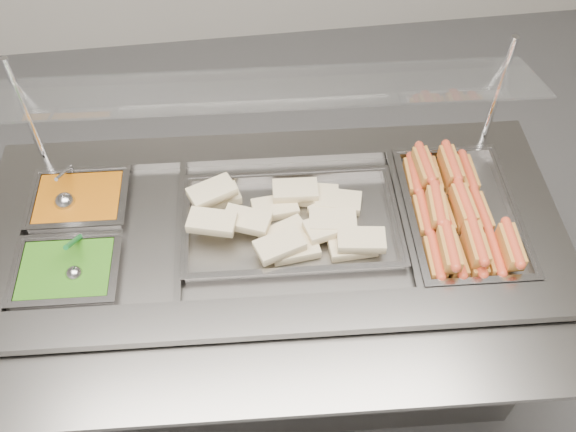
{
  "coord_description": "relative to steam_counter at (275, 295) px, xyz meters",
  "views": [
    {
      "loc": [
        -0.06,
        -0.69,
        2.24
      ],
      "look_at": [
        0.1,
        0.46,
        0.82
      ],
      "focal_mm": 40.0,
      "sensor_mm": 36.0,
      "label": 1
    }
  ],
  "objects": [
    {
      "name": "pan_beans",
      "position": [
        -0.56,
        0.17,
        0.36
      ],
      "size": [
        0.28,
        0.23,
        0.09
      ],
      "color": "#969393",
      "rests_on": "steam_counter"
    },
    {
      "name": "sneeze_guard",
      "position": [
        0.01,
        0.19,
        0.72
      ],
      "size": [
        1.48,
        0.35,
        0.39
      ],
      "color": "silver",
      "rests_on": "steam_counter"
    },
    {
      "name": "serving_spoon",
      "position": [
        -0.55,
        -0.1,
        0.41
      ],
      "size": [
        0.05,
        0.15,
        0.13
      ],
      "color": "#B0B0B5",
      "rests_on": "pan_peas"
    },
    {
      "name": "steam_counter",
      "position": [
        0.0,
        0.0,
        0.0
      ],
      "size": [
        1.71,
        0.84,
        0.8
      ],
      "color": "slate",
      "rests_on": "ground"
    },
    {
      "name": "tortilla_wraps",
      "position": [
        0.06,
        -0.01,
        0.41
      ],
      "size": [
        0.55,
        0.34,
        0.09
      ],
      "color": "beige",
      "rests_on": "pan_wraps"
    },
    {
      "name": "pan_hotdogs",
      "position": [
        0.55,
        -0.04,
        0.36
      ],
      "size": [
        0.33,
        0.51,
        0.09
      ],
      "color": "#969393",
      "rests_on": "steam_counter"
    },
    {
      "name": "pan_peas",
      "position": [
        -0.58,
        -0.09,
        0.36
      ],
      "size": [
        0.28,
        0.23,
        0.09
      ],
      "color": "#969393",
      "rests_on": "steam_counter"
    },
    {
      "name": "hotdogs_in_buns",
      "position": [
        0.53,
        -0.04,
        0.41
      ],
      "size": [
        0.26,
        0.48,
        0.1
      ],
      "color": "#B06725",
      "rests_on": "pan_hotdogs"
    },
    {
      "name": "ladle",
      "position": [
        -0.6,
        0.15,
        0.41
      ],
      "size": [
        0.06,
        0.17,
        0.13
      ],
      "color": "#B0B0B5",
      "rests_on": "pan_beans"
    },
    {
      "name": "pan_wraps",
      "position": [
        0.05,
        -0.0,
        0.38
      ],
      "size": [
        0.63,
        0.39,
        0.06
      ],
      "color": "#969393",
      "rests_on": "steam_counter"
    },
    {
      "name": "tray_rail",
      "position": [
        -0.03,
        -0.45,
        0.36
      ],
      "size": [
        1.61,
        0.43,
        0.05
      ],
      "color": "slate",
      "rests_on": "steam_counter"
    }
  ]
}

